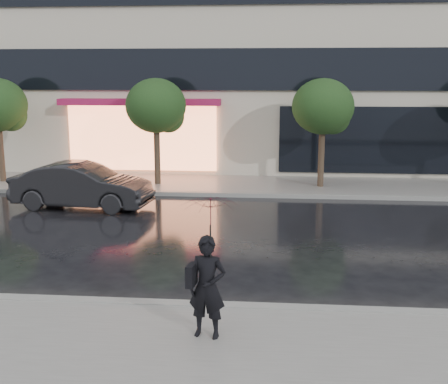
# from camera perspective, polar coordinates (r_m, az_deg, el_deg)

# --- Properties ---
(ground) EXTENTS (120.00, 120.00, 0.00)m
(ground) POSITION_cam_1_polar(r_m,az_deg,el_deg) (11.12, -1.87, -9.85)
(ground) COLOR black
(ground) RESTS_ON ground
(sidewalk_near) EXTENTS (60.00, 4.50, 0.12)m
(sidewalk_near) POSITION_cam_1_polar(r_m,az_deg,el_deg) (8.19, -4.73, -17.84)
(sidewalk_near) COLOR slate
(sidewalk_near) RESTS_ON ground
(sidewalk_far) EXTENTS (60.00, 3.50, 0.12)m
(sidewalk_far) POSITION_cam_1_polar(r_m,az_deg,el_deg) (20.94, 1.48, 0.70)
(sidewalk_far) COLOR slate
(sidewalk_far) RESTS_ON ground
(curb_near) EXTENTS (60.00, 0.25, 0.14)m
(curb_near) POSITION_cam_1_polar(r_m,az_deg,el_deg) (10.18, -2.56, -11.55)
(curb_near) COLOR gray
(curb_near) RESTS_ON ground
(curb_far) EXTENTS (60.00, 0.25, 0.14)m
(curb_far) POSITION_cam_1_polar(r_m,az_deg,el_deg) (19.23, 1.15, -0.28)
(curb_far) COLOR gray
(curb_far) RESTS_ON ground
(tree_mid_west) EXTENTS (2.20, 2.20, 3.99)m
(tree_mid_west) POSITION_cam_1_polar(r_m,az_deg,el_deg) (20.75, -6.74, 8.49)
(tree_mid_west) COLOR #33261C
(tree_mid_west) RESTS_ON ground
(tree_mid_east) EXTENTS (2.20, 2.20, 3.99)m
(tree_mid_east) POSITION_cam_1_polar(r_m,az_deg,el_deg) (20.40, 10.18, 8.33)
(tree_mid_east) COLOR #33261C
(tree_mid_east) RESTS_ON ground
(parked_car) EXTENTS (4.45, 1.93, 1.42)m
(parked_car) POSITION_cam_1_polar(r_m,az_deg,el_deg) (18.02, -14.23, 0.62)
(parked_car) COLOR black
(parked_car) RESTS_ON ground
(pedestrian_with_umbrella) EXTENTS (1.00, 1.01, 2.24)m
(pedestrian_with_umbrella) POSITION_cam_1_polar(r_m,az_deg,el_deg) (8.48, -1.54, -5.60)
(pedestrian_with_umbrella) COLOR black
(pedestrian_with_umbrella) RESTS_ON sidewalk_near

